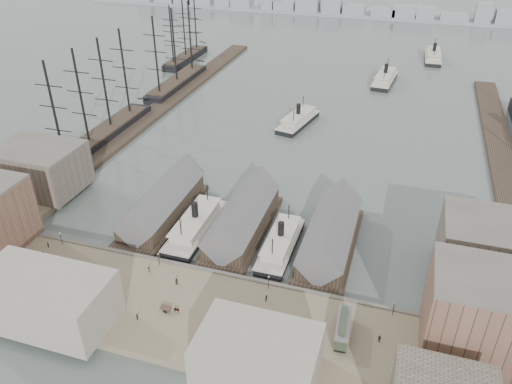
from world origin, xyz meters
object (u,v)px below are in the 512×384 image
(horse_cart_center, at_px, (172,310))
(horse_cart_right, at_px, (302,350))
(tram, at_px, (343,329))
(horse_cart_left, at_px, (39,254))
(ferry_docked_west, at_px, (196,225))

(horse_cart_center, relative_size, horse_cart_right, 0.99)
(horse_cart_center, xyz_separation_m, horse_cart_right, (31.56, -2.62, 0.10))
(horse_cart_right, bearing_deg, tram, -66.27)
(tram, xyz_separation_m, horse_cart_center, (-39.00, -4.88, -1.27))
(tram, height_order, horse_cart_left, tram)
(ferry_docked_west, bearing_deg, horse_cart_right, -42.19)
(ferry_docked_west, bearing_deg, horse_cart_left, -143.04)
(ferry_docked_west, distance_m, horse_cart_center, 35.16)
(horse_cart_left, xyz_separation_m, horse_cart_right, (75.02, -10.61, 0.04))
(ferry_docked_west, xyz_separation_m, horse_cart_center, (8.86, -34.02, 0.28))
(horse_cart_left, bearing_deg, horse_cart_center, -70.45)
(ferry_docked_west, xyz_separation_m, horse_cart_left, (-34.59, -26.03, 0.34))
(ferry_docked_west, bearing_deg, tram, -31.34)
(tram, height_order, horse_cart_right, tram)
(horse_cart_right, bearing_deg, horse_cart_left, 60.43)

